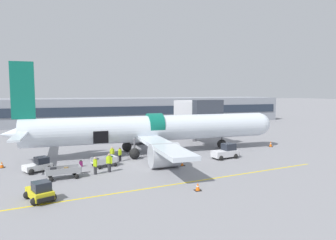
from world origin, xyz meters
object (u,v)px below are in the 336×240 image
ground_crew_loader_b (120,154)px  ground_crew_supervisor (112,153)px  ground_crew_loader_a (109,162)px  airplane (151,130)px  baggage_cart_queued (63,172)px  suitcase_on_tarmac_upright (81,164)px  baggage_tug_mid (39,166)px  baggage_tug_lead (226,152)px  baggage_cart_loading (105,162)px  ground_crew_driver (95,165)px  baggage_tug_rear (40,192)px

ground_crew_loader_b → ground_crew_supervisor: 1.09m
ground_crew_loader_a → airplane: bearing=49.1°
baggage_cart_queued → suitcase_on_tarmac_upright: size_ratio=6.00×
airplane → ground_crew_loader_a: (-6.17, -7.12, -2.06)m
ground_crew_loader_b → baggage_tug_mid: bearing=-168.8°
baggage_tug_lead → suitcase_on_tarmac_upright: (-16.36, 1.41, -0.46)m
airplane → baggage_cart_loading: bearing=-143.0°
ground_crew_driver → ground_crew_supervisor: 5.76m
baggage_tug_lead → ground_crew_supervisor: size_ratio=2.18×
baggage_tug_lead → ground_crew_supervisor: baggage_tug_lead is taller
ground_crew_driver → suitcase_on_tarmac_upright: bearing=108.2°
airplane → baggage_tug_mid: bearing=-159.8°
airplane → ground_crew_supervisor: airplane is taller
baggage_tug_mid → ground_crew_loader_b: (8.29, 1.65, 0.23)m
baggage_tug_mid → suitcase_on_tarmac_upright: baggage_tug_mid is taller
baggage_tug_lead → baggage_tug_rear: baggage_tug_lead is taller
baggage_tug_rear → baggage_cart_queued: size_ratio=0.72×
airplane → baggage_tug_mid: (-12.72, -4.69, -2.42)m
baggage_tug_mid → ground_crew_driver: bearing=-28.7°
baggage_tug_lead → baggage_tug_rear: 21.10m
baggage_cart_loading → baggage_cart_queued: bearing=-142.4°
baggage_cart_queued → ground_crew_supervisor: 7.68m
airplane → suitcase_on_tarmac_upright: size_ratio=51.34×
airplane → baggage_tug_rear: (-11.94, -13.22, -2.41)m
airplane → ground_crew_loader_b: size_ratio=21.78×
ground_crew_loader_b → baggage_tug_rear: bearing=-126.4°
ground_crew_loader_a → suitcase_on_tarmac_upright: (-2.53, 3.13, -0.68)m
airplane → ground_crew_supervisor: (-5.19, -2.26, -2.19)m
baggage_cart_queued → suitcase_on_tarmac_upright: bearing=66.6°
baggage_cart_loading → baggage_cart_queued: size_ratio=0.86×
ground_crew_loader_b → airplane: bearing=34.5°
suitcase_on_tarmac_upright → ground_crew_supervisor: bearing=26.3°
baggage_tug_mid → ground_crew_driver: (5.18, -2.83, 0.27)m
baggage_tug_lead → baggage_cart_loading: (-13.95, 0.67, -0.26)m
baggage_tug_mid → ground_crew_supervisor: bearing=17.8°
baggage_tug_mid → ground_crew_supervisor: ground_crew_supervisor is taller
baggage_tug_lead → suitcase_on_tarmac_upright: baggage_tug_lead is taller
airplane → ground_crew_loader_a: bearing=-130.9°
baggage_tug_lead → baggage_cart_queued: bearing=-172.1°
baggage_cart_loading → ground_crew_loader_b: size_ratio=2.19×
suitcase_on_tarmac_upright → baggage_tug_lead: bearing=-4.9°
ground_crew_loader_b → ground_crew_driver: ground_crew_driver is taller
baggage_tug_mid → baggage_cart_queued: bearing=-54.1°
baggage_cart_loading → ground_crew_loader_b: bearing=42.3°
baggage_cart_queued → baggage_tug_rear: bearing=-106.1°
baggage_cart_loading → suitcase_on_tarmac_upright: 2.53m
ground_crew_driver → suitcase_on_tarmac_upright: (-1.16, 3.52, -0.59)m
ground_crew_loader_a → ground_crew_loader_b: size_ratio=1.16×
airplane → baggage_cart_loading: size_ratio=9.97×
baggage_cart_loading → suitcase_on_tarmac_upright: size_ratio=5.15×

